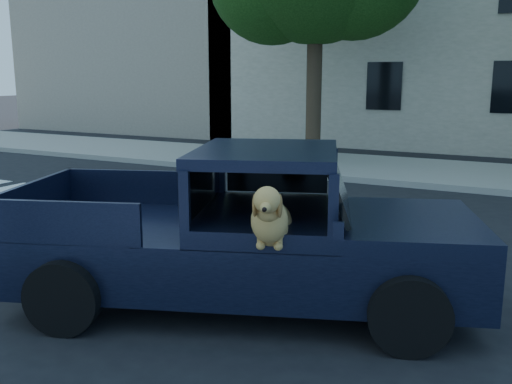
% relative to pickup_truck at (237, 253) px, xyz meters
% --- Properties ---
extents(ground, '(120.00, 120.00, 0.00)m').
position_rel_pickup_truck_xyz_m(ground, '(0.81, 0.61, -0.61)').
color(ground, black).
rests_on(ground, ground).
extents(far_sidewalk, '(60.00, 4.00, 0.15)m').
position_rel_pickup_truck_xyz_m(far_sidewalk, '(0.81, 9.81, -0.53)').
color(far_sidewalk, gray).
rests_on(far_sidewalk, ground).
extents(building_left, '(12.00, 6.00, 8.00)m').
position_rel_pickup_truck_xyz_m(building_left, '(-14.19, 17.11, 3.39)').
color(building_left, tan).
rests_on(building_left, ground).
extents(pickup_truck, '(5.37, 3.53, 1.79)m').
position_rel_pickup_truck_xyz_m(pickup_truck, '(0.00, 0.00, 0.00)').
color(pickup_truck, black).
rests_on(pickup_truck, ground).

